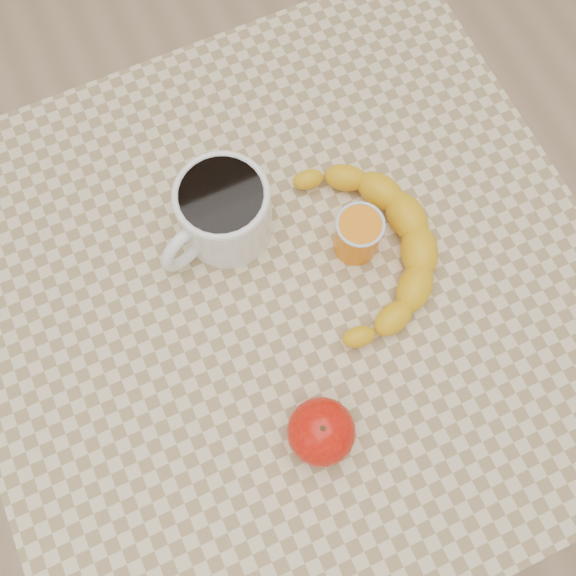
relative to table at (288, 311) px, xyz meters
name	(u,v)px	position (x,y,z in m)	size (l,w,h in m)	color
ground	(288,388)	(0.00, 0.00, -0.66)	(3.00, 3.00, 0.00)	tan
table	(288,311)	(0.00, 0.00, 0.00)	(0.80, 0.80, 0.75)	beige
coffee_mug	(222,211)	(-0.04, 0.11, 0.14)	(0.17, 0.15, 0.10)	white
orange_juice_glass	(358,235)	(0.11, 0.02, 0.12)	(0.06, 0.06, 0.07)	orange
apple	(321,432)	(-0.04, -0.17, 0.12)	(0.10, 0.10, 0.07)	#AA0905
banana	(368,250)	(0.11, 0.00, 0.11)	(0.29, 0.34, 0.05)	yellow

